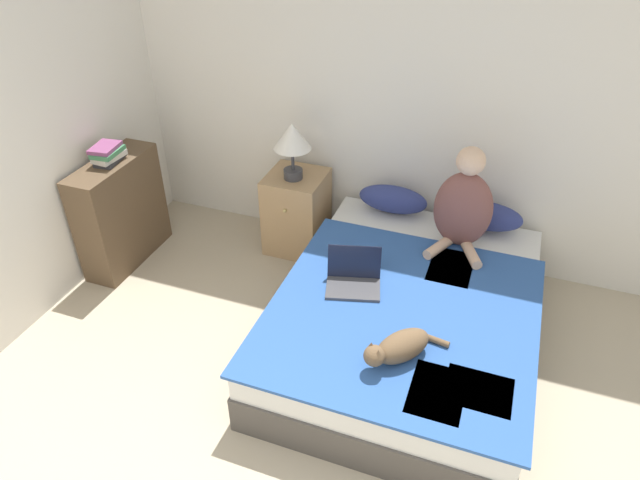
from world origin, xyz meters
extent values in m
cube|color=silver|center=(0.00, 3.18, 1.27)|extent=(5.12, 0.05, 2.55)
cube|color=#4C4742|center=(0.36, 2.11, 0.12)|extent=(1.50, 2.02, 0.25)
cube|color=silver|center=(0.36, 2.11, 0.33)|extent=(1.47, 1.99, 0.16)
cube|color=#2D569E|center=(0.36, 1.91, 0.42)|extent=(1.54, 1.62, 0.02)
cube|color=#B2BC70|center=(0.85, 1.46, 0.43)|extent=(0.33, 0.27, 0.01)
cube|color=#B2BC70|center=(0.66, 1.38, 0.43)|extent=(0.27, 0.37, 0.01)
cube|color=#B2BC70|center=(0.55, 2.45, 0.43)|extent=(0.27, 0.39, 0.01)
ellipsoid|color=navy|center=(0.02, 2.98, 0.53)|extent=(0.51, 0.21, 0.20)
ellipsoid|color=navy|center=(0.69, 2.98, 0.53)|extent=(0.51, 0.21, 0.20)
ellipsoid|color=brown|center=(0.55, 2.72, 0.70)|extent=(0.39, 0.21, 0.55)
sphere|color=#DBB293|center=(0.55, 2.72, 1.06)|extent=(0.19, 0.19, 0.19)
cylinder|color=#DBB293|center=(0.44, 2.59, 0.47)|extent=(0.18, 0.27, 0.07)
cylinder|color=#DBB293|center=(0.65, 2.59, 0.47)|extent=(0.18, 0.27, 0.07)
ellipsoid|color=brown|center=(0.43, 1.55, 0.51)|extent=(0.33, 0.36, 0.16)
sphere|color=brown|center=(0.32, 1.41, 0.54)|extent=(0.11, 0.11, 0.11)
cone|color=brown|center=(0.34, 1.39, 0.58)|extent=(0.05, 0.05, 0.05)
cone|color=brown|center=(0.29, 1.43, 0.58)|extent=(0.05, 0.05, 0.05)
cylinder|color=brown|center=(0.57, 1.72, 0.45)|extent=(0.18, 0.06, 0.04)
cube|color=#424247|center=(0.02, 2.00, 0.44)|extent=(0.38, 0.29, 0.02)
cube|color=black|center=(-0.01, 2.12, 0.55)|extent=(0.33, 0.14, 0.21)
cube|color=tan|center=(-0.72, 2.89, 0.32)|extent=(0.43, 0.43, 0.64)
sphere|color=tan|center=(-0.72, 2.66, 0.46)|extent=(0.03, 0.03, 0.03)
cylinder|color=#38383D|center=(-0.72, 2.85, 0.68)|extent=(0.14, 0.14, 0.07)
cylinder|color=#38383D|center=(-0.72, 2.85, 0.80)|extent=(0.02, 0.02, 0.17)
cone|color=white|center=(-0.72, 2.85, 0.98)|extent=(0.28, 0.28, 0.19)
cube|color=brown|center=(-1.90, 2.29, 0.42)|extent=(0.27, 0.77, 0.83)
cube|color=#2D2D33|center=(-1.89, 2.30, 0.85)|extent=(0.17, 0.25, 0.03)
cube|color=beige|center=(-1.89, 2.29, 0.88)|extent=(0.15, 0.24, 0.04)
cube|color=#3D7A51|center=(-1.89, 2.28, 0.92)|extent=(0.17, 0.24, 0.03)
cube|color=#844270|center=(-1.90, 2.28, 0.95)|extent=(0.19, 0.24, 0.03)
camera|label=1|loc=(0.77, -0.62, 2.68)|focal=32.00mm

